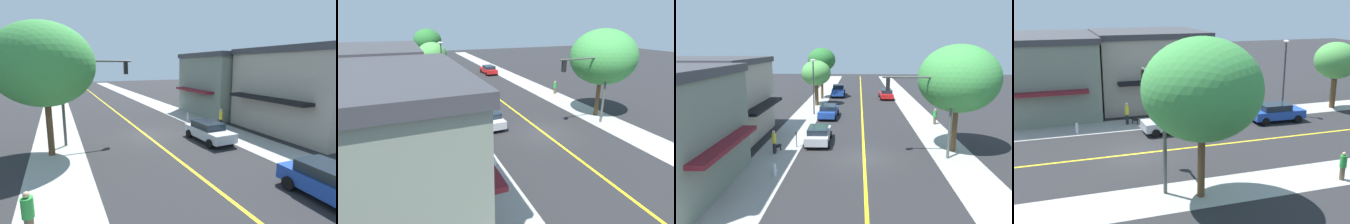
% 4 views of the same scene
% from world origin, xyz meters
% --- Properties ---
extents(ground_plane, '(140.00, 140.00, 0.00)m').
position_xyz_m(ground_plane, '(0.00, 0.00, 0.00)').
color(ground_plane, '#262628').
extents(sidewalk_left, '(3.26, 126.00, 0.01)m').
position_xyz_m(sidewalk_left, '(-6.67, 0.00, 0.00)').
color(sidewalk_left, '#9E9E99').
rests_on(sidewalk_left, ground).
extents(sidewalk_right, '(3.26, 126.00, 0.01)m').
position_xyz_m(sidewalk_right, '(6.67, 0.00, 0.00)').
color(sidewalk_right, '#9E9E99').
rests_on(sidewalk_right, ground).
extents(road_centerline_stripe, '(0.20, 126.00, 0.00)m').
position_xyz_m(road_centerline_stripe, '(0.00, 0.00, 0.00)').
color(road_centerline_stripe, yellow).
rests_on(road_centerline_stripe, ground).
extents(corner_shop_building, '(10.64, 10.24, 7.10)m').
position_xyz_m(corner_shop_building, '(-13.77, 4.06, 3.57)').
color(corner_shop_building, '#A39989').
rests_on(corner_shop_building, ground).
extents(street_tree_left_near, '(4.24, 4.24, 7.86)m').
position_xyz_m(street_tree_left_near, '(-6.19, 25.91, 6.01)').
color(street_tree_left_near, brown).
rests_on(street_tree_left_near, ground).
extents(street_tree_right_corner, '(5.99, 5.99, 8.24)m').
position_xyz_m(street_tree_right_corner, '(7.01, 1.90, 5.68)').
color(street_tree_right_corner, brown).
rests_on(street_tree_right_corner, ground).
extents(street_tree_left_far, '(4.01, 4.01, 6.22)m').
position_xyz_m(street_tree_left_far, '(-6.27, 20.24, 4.47)').
color(street_tree_left_far, brown).
rests_on(street_tree_left_far, ground).
extents(fire_hydrant, '(0.44, 0.24, 0.85)m').
position_xyz_m(fire_hydrant, '(-5.72, -3.48, 0.42)').
color(fire_hydrant, silver).
rests_on(fire_hydrant, ground).
extents(parking_meter, '(0.12, 0.18, 1.31)m').
position_xyz_m(parking_meter, '(-5.48, 2.25, 0.87)').
color(parking_meter, '#4C4C51').
rests_on(parking_meter, ground).
extents(traffic_light_mast, '(5.01, 0.32, 6.29)m').
position_xyz_m(traffic_light_mast, '(4.59, 0.23, 4.25)').
color(traffic_light_mast, '#474C47').
rests_on(traffic_light_mast, ground).
extents(street_lamp, '(0.70, 0.36, 6.60)m').
position_xyz_m(street_lamp, '(-5.83, 14.53, 4.06)').
color(street_lamp, '#38383D').
rests_on(street_lamp, ground).
extents(red_sedan_right_curb, '(2.14, 4.68, 1.51)m').
position_xyz_m(red_sedan_right_curb, '(3.89, 26.14, 0.79)').
color(red_sedan_right_curb, red).
rests_on(red_sedan_right_curb, ground).
extents(blue_sedan_left_curb, '(2.19, 4.55, 1.51)m').
position_xyz_m(blue_sedan_left_curb, '(-3.89, 12.77, 0.79)').
color(blue_sedan_left_curb, '#1E429E').
rests_on(blue_sedan_left_curb, ground).
extents(silver_sedan_left_curb, '(2.16, 4.35, 1.44)m').
position_xyz_m(silver_sedan_left_curb, '(-3.81, 3.37, 0.77)').
color(silver_sedan_left_curb, '#B7BABF').
rests_on(silver_sedan_left_curb, ground).
extents(blue_pickup_truck, '(2.30, 5.67, 1.77)m').
position_xyz_m(blue_pickup_truck, '(-3.81, 28.62, 0.89)').
color(blue_pickup_truck, '#1E429E').
rests_on(blue_pickup_truck, ground).
extents(pedestrian_green_shirt, '(0.39, 0.39, 1.67)m').
position_xyz_m(pedestrian_green_shirt, '(7.59, 10.24, 0.87)').
color(pedestrian_green_shirt, brown).
rests_on(pedestrian_green_shirt, ground).
extents(pedestrian_yellow_shirt, '(0.32, 0.32, 1.83)m').
position_xyz_m(pedestrian_yellow_shirt, '(-6.85, 0.61, 0.98)').
color(pedestrian_yellow_shirt, black).
rests_on(pedestrian_yellow_shirt, ground).
extents(small_dog, '(0.67, 0.73, 0.61)m').
position_xyz_m(small_dog, '(-6.77, 1.20, 0.40)').
color(small_dog, black).
rests_on(small_dog, ground).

